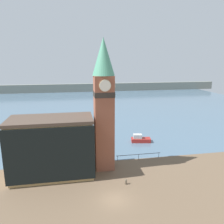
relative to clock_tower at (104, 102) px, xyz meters
The scene contains 8 objects.
ground_plane 15.70m from the clock_tower, 89.81° to the right, with size 160.00×160.00×0.00m, color brown.
water 63.52m from the clock_tower, 89.97° to the left, with size 160.00×120.00×0.00m.
far_shoreline 102.80m from the clock_tower, 89.98° to the left, with size 180.00×3.00×5.00m.
pier_railing 13.53m from the clock_tower, 16.21° to the left, with size 9.10×0.08×1.09m.
clock_tower is the anchor object (origin of this frame).
pier_building 11.52m from the clock_tower, behind, with size 13.70×6.85×10.13m.
boat_near 19.16m from the clock_tower, 47.47° to the left, with size 4.87×2.75×1.92m.
mooring_bollard_near 13.57m from the clock_tower, 67.82° to the right, with size 0.34×0.34×0.84m.
Camera 1 is at (-5.12, -26.70, 19.19)m, focal length 35.00 mm.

